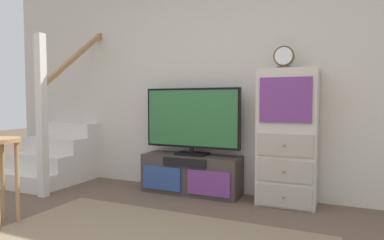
% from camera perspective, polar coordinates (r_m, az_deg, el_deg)
% --- Properties ---
extents(back_wall, '(6.40, 0.12, 2.70)m').
position_cam_1_polar(back_wall, '(3.97, 5.43, 7.36)').
color(back_wall, beige).
rests_on(back_wall, ground_plane).
extents(media_console, '(1.15, 0.38, 0.44)m').
position_cam_1_polar(media_console, '(3.91, -0.16, -9.19)').
color(media_console, '#423833').
rests_on(media_console, ground_plane).
extents(television, '(1.15, 0.22, 0.77)m').
position_cam_1_polar(television, '(3.85, -0.01, 0.08)').
color(television, black).
rests_on(television, media_console).
extents(side_cabinet, '(0.58, 0.38, 1.39)m').
position_cam_1_polar(side_cabinet, '(3.55, 15.87, -2.90)').
color(side_cabinet, beige).
rests_on(side_cabinet, ground_plane).
extents(desk_clock, '(0.20, 0.08, 0.23)m').
position_cam_1_polar(desk_clock, '(3.55, 15.34, 10.23)').
color(desk_clock, '#4C3823').
rests_on(desk_clock, side_cabinet).
extents(staircase, '(1.00, 1.36, 2.20)m').
position_cam_1_polar(staircase, '(5.00, -20.84, -4.95)').
color(staircase, silver).
rests_on(staircase, ground_plane).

